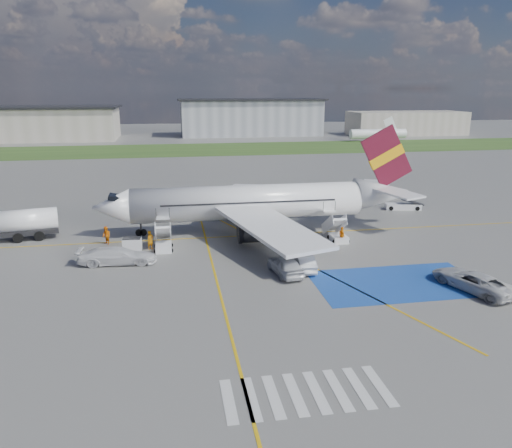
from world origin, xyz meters
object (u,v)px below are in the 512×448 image
at_px(van_white_a, 473,278).
at_px(belt_loader, 403,207).
at_px(van_white_b, 117,253).
at_px(car_silver_a, 285,265).
at_px(car_silver_b, 305,262).
at_px(airliner, 260,202).
at_px(gpu_cart, 132,246).
at_px(fuel_tanker, 11,228).

bearing_deg(van_white_a, belt_loader, -122.68).
xyz_separation_m(van_white_a, van_white_b, (-29.13, 11.36, 0.02)).
xyz_separation_m(car_silver_a, car_silver_b, (1.98, 0.78, -0.14)).
bearing_deg(belt_loader, airliner, -149.42).
height_order(gpu_cart, car_silver_b, gpu_cart).
bearing_deg(van_white_b, van_white_a, -107.35).
bearing_deg(van_white_b, gpu_cart, -15.16).
distance_m(fuel_tanker, gpu_cart, 14.57).
distance_m(airliner, gpu_cart, 15.45).
bearing_deg(car_silver_b, car_silver_a, 25.57).
relative_size(gpu_cart, van_white_a, 0.34).
bearing_deg(airliner, car_silver_b, -83.28).
distance_m(fuel_tanker, car_silver_b, 32.12).
distance_m(fuel_tanker, van_white_a, 46.15).
xyz_separation_m(fuel_tanker, van_white_a, (41.08, -21.03, -0.36)).
xyz_separation_m(belt_loader, van_white_b, (-36.28, -15.90, 0.68)).
xyz_separation_m(airliner, car_silver_b, (1.60, -13.59, -2.68)).
bearing_deg(airliner, fuel_tanker, 178.70).
relative_size(gpu_cart, car_silver_a, 0.38).
distance_m(airliner, fuel_tanker, 27.28).
bearing_deg(gpu_cart, car_silver_a, -28.61).
bearing_deg(car_silver_b, gpu_cart, -22.64).
relative_size(van_white_a, van_white_b, 1.02).
distance_m(belt_loader, van_white_a, 28.20).
bearing_deg(van_white_b, car_silver_a, -105.74).
bearing_deg(belt_loader, car_silver_a, -122.73).
bearing_deg(gpu_cart, fuel_tanker, 157.81).
height_order(fuel_tanker, van_white_a, fuel_tanker).
relative_size(airliner, van_white_b, 6.83).
bearing_deg(van_white_b, airliner, -55.35).
bearing_deg(car_silver_b, fuel_tanker, -22.28).
distance_m(belt_loader, van_white_b, 39.62).
xyz_separation_m(car_silver_b, van_white_a, (12.28, -6.82, 0.32)).
height_order(car_silver_a, van_white_b, van_white_b).
distance_m(gpu_cart, van_white_b, 3.54).
relative_size(car_silver_b, van_white_b, 0.80).
xyz_separation_m(gpu_cart, car_silver_b, (15.69, -7.87, 0.03)).
relative_size(fuel_tanker, car_silver_b, 2.32).
bearing_deg(gpu_cart, car_silver_b, -22.99).
height_order(car_silver_a, van_white_a, van_white_a).
relative_size(airliner, belt_loader, 7.07).
bearing_deg(car_silver_a, van_white_b, -28.57).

